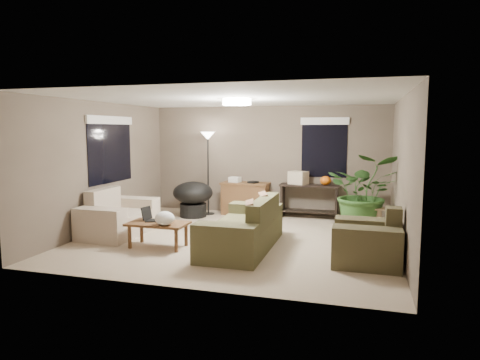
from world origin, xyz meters
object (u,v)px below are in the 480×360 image
(armchair, at_px, (368,243))
(console_table, at_px, (309,198))
(papasan_chair, at_px, (193,196))
(main_sofa, at_px, (245,231))
(desk, at_px, (245,198))
(houseplant, at_px, (364,201))
(loveseat, at_px, (118,218))
(coffee_table, at_px, (158,226))
(cat_scratching_post, at_px, (378,223))
(floor_lamp, at_px, (208,146))

(armchair, height_order, console_table, armchair)
(papasan_chair, bearing_deg, main_sofa, -50.28)
(armchair, height_order, desk, armchair)
(armchair, bearing_deg, desk, 131.89)
(desk, height_order, houseplant, houseplant)
(main_sofa, bearing_deg, desk, 105.21)
(main_sofa, xyz_separation_m, armchair, (1.95, -0.26, 0.00))
(loveseat, relative_size, desk, 1.45)
(coffee_table, xyz_separation_m, desk, (0.67, 3.08, 0.02))
(coffee_table, xyz_separation_m, houseplant, (3.31, 2.18, 0.23))
(armchair, distance_m, console_table, 3.29)
(coffee_table, relative_size, papasan_chair, 0.89)
(main_sofa, bearing_deg, console_table, 75.52)
(coffee_table, height_order, cat_scratching_post, cat_scratching_post)
(main_sofa, bearing_deg, houseplant, 44.24)
(coffee_table, distance_m, cat_scratching_post, 4.08)
(coffee_table, relative_size, cat_scratching_post, 2.00)
(houseplant, bearing_deg, loveseat, -160.87)
(console_table, distance_m, papasan_chair, 2.61)
(main_sofa, xyz_separation_m, cat_scratching_post, (2.16, 1.62, -0.08))
(papasan_chair, distance_m, cat_scratching_post, 4.03)
(coffee_table, height_order, desk, desk)
(console_table, height_order, cat_scratching_post, console_table)
(loveseat, distance_m, floor_lamp, 2.79)
(coffee_table, xyz_separation_m, papasan_chair, (-0.40, 2.52, 0.11))
(armchair, xyz_separation_m, console_table, (-1.23, 3.05, 0.14))
(main_sofa, height_order, floor_lamp, floor_lamp)
(loveseat, height_order, papasan_chair, loveseat)
(coffee_table, height_order, floor_lamp, floor_lamp)
(houseplant, xyz_separation_m, cat_scratching_post, (0.27, -0.23, -0.37))
(desk, bearing_deg, main_sofa, -74.79)
(cat_scratching_post, bearing_deg, papasan_chair, 171.81)
(loveseat, height_order, console_table, loveseat)
(floor_lamp, relative_size, cat_scratching_post, 3.82)
(houseplant, bearing_deg, armchair, -88.46)
(papasan_chair, xyz_separation_m, cat_scratching_post, (3.98, -0.57, -0.25))
(main_sofa, relative_size, coffee_table, 2.20)
(console_table, bearing_deg, desk, -178.52)
(loveseat, bearing_deg, console_table, 37.14)
(console_table, bearing_deg, papasan_chair, -166.75)
(desk, xyz_separation_m, console_table, (1.47, 0.04, 0.06))
(desk, bearing_deg, floor_lamp, -166.87)
(main_sofa, bearing_deg, coffee_table, -166.81)
(loveseat, bearing_deg, cat_scratching_post, 15.61)
(desk, xyz_separation_m, papasan_chair, (-1.07, -0.56, 0.09))
(main_sofa, height_order, armchair, same)
(houseplant, bearing_deg, coffee_table, -146.67)
(loveseat, xyz_separation_m, desk, (1.82, 2.46, 0.08))
(console_table, distance_m, houseplant, 1.51)
(loveseat, distance_m, desk, 3.06)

